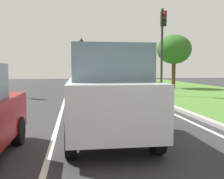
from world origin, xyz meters
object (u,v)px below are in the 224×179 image
traffic_light_far_median (81,54)px  tree_roadside_far (174,50)px  car_suv_ahead (107,91)px  traffic_light_near_right (163,37)px

traffic_light_far_median → tree_roadside_far: size_ratio=0.99×
car_suv_ahead → traffic_light_far_median: bearing=91.3°
car_suv_ahead → traffic_light_near_right: bearing=63.0°
car_suv_ahead → traffic_light_far_median: (-0.10, 17.57, 1.93)m
traffic_light_near_right → tree_roadside_far: 5.97m
traffic_light_far_median → traffic_light_near_right: bearing=-62.2°
traffic_light_near_right → tree_roadside_far: (2.89, 5.21, -0.37)m
car_suv_ahead → traffic_light_far_median: traffic_light_far_median is taller
car_suv_ahead → tree_roadside_far: size_ratio=1.00×
car_suv_ahead → traffic_light_near_right: 10.11m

